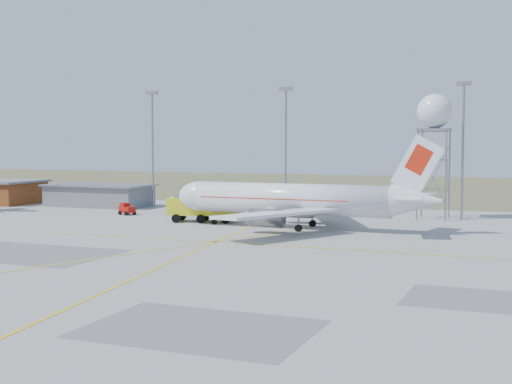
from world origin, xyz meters
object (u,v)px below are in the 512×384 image
at_px(airliner_main, 295,200).
at_px(fire_truck, 205,208).
at_px(baggage_tug, 127,210).
at_px(radar_tower, 434,149).

xyz_separation_m(airliner_main, fire_truck, (-14.74, 2.75, -1.89)).
xyz_separation_m(airliner_main, baggage_tug, (-30.77, 7.09, -3.13)).
height_order(fire_truck, baggage_tug, fire_truck).
relative_size(radar_tower, baggage_tug, 6.73).
bearing_deg(baggage_tug, radar_tower, 33.72).
distance_m(airliner_main, baggage_tug, 31.73).
bearing_deg(baggage_tug, fire_truck, 3.20).
bearing_deg(radar_tower, baggage_tug, -164.62).
relative_size(airliner_main, baggage_tug, 13.24).
distance_m(fire_truck, baggage_tug, 16.65).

